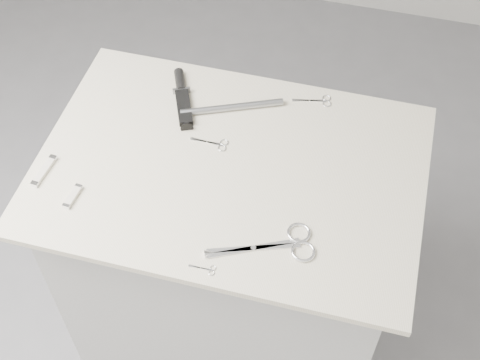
% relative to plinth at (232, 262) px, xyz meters
% --- Properties ---
extents(ground, '(4.00, 4.00, 0.01)m').
position_rel_plinth_xyz_m(ground, '(0.00, 0.00, -0.46)').
color(ground, gray).
rests_on(ground, ground).
extents(plinth, '(0.90, 0.60, 0.90)m').
position_rel_plinth_xyz_m(plinth, '(0.00, 0.00, 0.00)').
color(plinth, '#B2B2B0').
rests_on(plinth, ground).
extents(display_board, '(1.00, 0.70, 0.02)m').
position_rel_plinth_xyz_m(display_board, '(0.00, 0.00, 0.46)').
color(display_board, beige).
rests_on(display_board, plinth).
extents(large_shears, '(0.25, 0.16, 0.01)m').
position_rel_plinth_xyz_m(large_shears, '(0.19, -0.20, 0.47)').
color(large_shears, silver).
rests_on(large_shears, display_board).
extents(embroidery_scissors_a, '(0.10, 0.04, 0.00)m').
position_rel_plinth_xyz_m(embroidery_scissors_a, '(-0.06, 0.07, 0.47)').
color(embroidery_scissors_a, silver).
rests_on(embroidery_scissors_a, display_board).
extents(embroidery_scissors_b, '(0.11, 0.05, 0.00)m').
position_rel_plinth_xyz_m(embroidery_scissors_b, '(0.18, 0.29, 0.47)').
color(embroidery_scissors_b, silver).
rests_on(embroidery_scissors_b, display_board).
extents(tiny_scissors, '(0.06, 0.03, 0.00)m').
position_rel_plinth_xyz_m(tiny_scissors, '(0.03, -0.31, 0.47)').
color(tiny_scissors, silver).
rests_on(tiny_scissors, display_board).
extents(sheathed_knife, '(0.11, 0.21, 0.03)m').
position_rel_plinth_xyz_m(sheathed_knife, '(-0.20, 0.21, 0.48)').
color(sheathed_knife, black).
rests_on(sheathed_knife, display_board).
extents(pocket_knife_a, '(0.03, 0.11, 0.01)m').
position_rel_plinth_xyz_m(pocket_knife_a, '(-0.46, -0.14, 0.48)').
color(pocket_knife_a, silver).
rests_on(pocket_knife_a, display_board).
extents(pocket_knife_b, '(0.02, 0.07, 0.01)m').
position_rel_plinth_xyz_m(pocket_knife_b, '(-0.35, -0.20, 0.47)').
color(pocket_knife_b, silver).
rests_on(pocket_knife_b, display_board).
extents(metal_rail, '(0.27, 0.13, 0.02)m').
position_rel_plinth_xyz_m(metal_rail, '(-0.05, 0.20, 0.48)').
color(metal_rail, gray).
rests_on(metal_rail, display_board).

